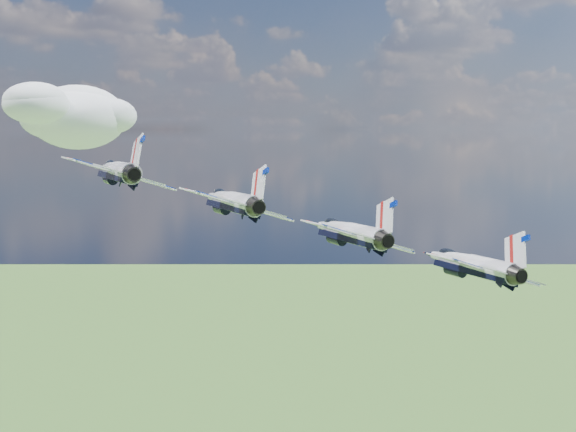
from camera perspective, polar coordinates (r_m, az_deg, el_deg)
cloud_far at (r=298.45m, az=-14.92°, el=7.01°), size 55.04×43.24×21.62m
jet_0 at (r=87.41m, az=-12.11°, el=3.16°), size 15.36×18.75×8.10m
jet_1 at (r=84.25m, az=-4.15°, el=1.09°), size 15.36×18.75×8.10m
jet_2 at (r=82.93m, az=4.22°, el=-1.11°), size 15.36×18.75×8.10m
jet_3 at (r=83.54m, az=12.68°, el=-3.31°), size 15.36×18.75×8.10m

